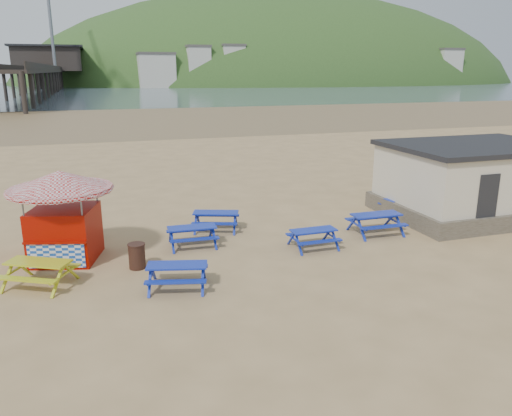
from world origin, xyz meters
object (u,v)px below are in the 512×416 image
object	(u,v)px
ice_cream_kiosk	(62,204)
litter_bin	(137,256)
picnic_table_yellow	(39,274)
picnic_table_blue_b	(216,221)
picnic_table_blue_a	(192,236)
amenity_block	(473,180)

from	to	relation	value
ice_cream_kiosk	litter_bin	size ratio (longest dim) A/B	5.07
picnic_table_yellow	litter_bin	world-z (taller)	litter_bin
ice_cream_kiosk	picnic_table_blue_b	bearing A→B (deg)	31.43
picnic_table_yellow	litter_bin	distance (m)	2.91
picnic_table_yellow	ice_cream_kiosk	distance (m)	2.67
picnic_table_yellow	picnic_table_blue_b	bearing A→B (deg)	58.96
picnic_table_blue_a	amenity_block	distance (m)	12.59
picnic_table_blue_b	litter_bin	size ratio (longest dim) A/B	2.60
picnic_table_blue_a	picnic_table_blue_b	xyz separation A→B (m)	(1.27, 1.57, 0.01)
picnic_table_blue_a	picnic_table_blue_b	world-z (taller)	picnic_table_blue_b
amenity_block	picnic_table_blue_a	bearing A→B (deg)	-178.79
litter_bin	amenity_block	distance (m)	14.79
picnic_table_blue_a	litter_bin	bearing A→B (deg)	-141.10
picnic_table_yellow	litter_bin	size ratio (longest dim) A/B	2.82
ice_cream_kiosk	litter_bin	bearing A→B (deg)	-19.91
ice_cream_kiosk	amenity_block	bearing A→B (deg)	16.56
picnic_table_blue_a	ice_cream_kiosk	xyz separation A→B (m)	(-4.28, 0.01, 1.56)
picnic_table_yellow	amenity_block	bearing A→B (deg)	36.27
picnic_table_blue_b	picnic_table_yellow	world-z (taller)	picnic_table_yellow
amenity_block	ice_cream_kiosk	bearing A→B (deg)	-179.13
ice_cream_kiosk	litter_bin	world-z (taller)	ice_cream_kiosk
picnic_table_blue_b	amenity_block	xyz separation A→B (m)	(11.26, -1.31, 1.20)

